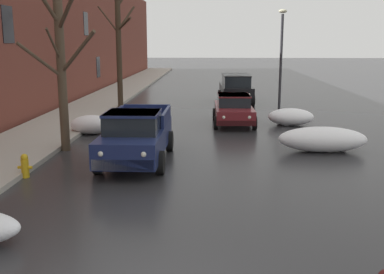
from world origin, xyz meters
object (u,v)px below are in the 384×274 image
Objects in this scene: bare_tree_mid_block at (119,41)px; sedan_maroon_parked_kerbside_close at (234,109)px; pickup_truck_darkblue_approaching_near_lane at (136,136)px; bare_tree_second_along_sidewalk at (61,65)px; fire_hydrant at (25,166)px; street_lamp_post at (281,56)px; suv_black_parked_kerbside_mid at (236,87)px.

sedan_maroon_parked_kerbside_close is at bearing -37.31° from bare_tree_mid_block.
pickup_truck_darkblue_approaching_near_lane is at bearing -76.68° from bare_tree_mid_block.
fire_hydrant is at bearing -92.84° from bare_tree_second_along_sidewalk.
bare_tree_second_along_sidewalk is 8.80m from sedan_maroon_parked_kerbside_close.
sedan_maroon_parked_kerbside_close is (6.29, 5.69, -2.32)m from bare_tree_second_along_sidewalk.
bare_tree_second_along_sidewalk reaches higher than fire_hydrant.
bare_tree_mid_block reaches higher than bare_tree_second_along_sidewalk.
bare_tree_second_along_sidewalk is 1.14× the size of street_lamp_post.
pickup_truck_darkblue_approaching_near_lane is at bearing -26.16° from bare_tree_second_along_sidewalk.
sedan_maroon_parked_kerbside_close is at bearing 63.74° from pickup_truck_darkblue_approaching_near_lane.
street_lamp_post is at bearing 44.87° from bare_tree_second_along_sidewalk.
bare_tree_second_along_sidewalk is 10.52m from bare_tree_mid_block.
bare_tree_mid_block is at bearing 103.32° from pickup_truck_darkblue_approaching_near_lane.
bare_tree_mid_block reaches higher than suv_black_parked_kerbside_mid.
bare_tree_mid_block is (-0.00, 10.49, 0.83)m from bare_tree_second_along_sidewalk.
pickup_truck_darkblue_approaching_near_lane is 3.55m from fire_hydrant.
pickup_truck_darkblue_approaching_near_lane is 12.11m from street_lamp_post.
bare_tree_mid_block is 1.49× the size of pickup_truck_darkblue_approaching_near_lane.
bare_tree_mid_block is 10.67× the size of fire_hydrant.
street_lamp_post is (8.90, -1.63, -0.80)m from bare_tree_mid_block.
pickup_truck_darkblue_approaching_near_lane is at bearing -116.26° from sedan_maroon_parked_kerbside_close.
sedan_maroon_parked_kerbside_close is 11.04m from fire_hydrant.
bare_tree_mid_block is 1.60× the size of suv_black_parked_kerbside_mid.
pickup_truck_darkblue_approaching_near_lane is at bearing -105.06° from suv_black_parked_kerbside_mid.
street_lamp_post is (2.60, 3.16, 2.35)m from sedan_maroon_parked_kerbside_close.
bare_tree_second_along_sidewalk is 4.24m from fire_hydrant.
street_lamp_post reaches higher than suv_black_parked_kerbside_mid.
bare_tree_second_along_sidewalk is at bearing 87.16° from fire_hydrant.
sedan_maroon_parked_kerbside_close is (3.49, 7.07, -0.13)m from pickup_truck_darkblue_approaching_near_lane.
suv_black_parked_kerbside_mid is 0.86× the size of street_lamp_post.
pickup_truck_darkblue_approaching_near_lane is 1.25× the size of sedan_maroon_parked_kerbside_close.
street_lamp_post is at bearing 50.56° from sedan_maroon_parked_kerbside_close.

